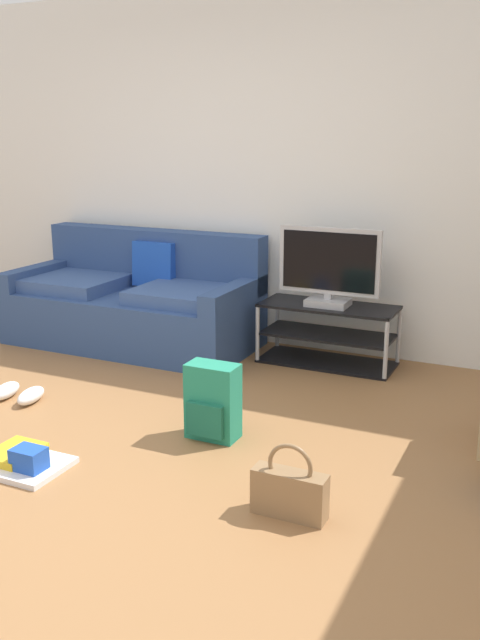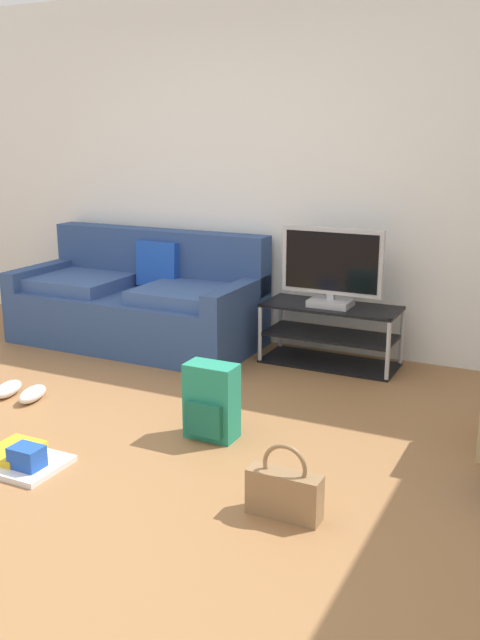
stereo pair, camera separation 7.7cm
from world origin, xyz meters
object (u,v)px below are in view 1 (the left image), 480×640
(backpack, at_px, (213,402))
(handbag, at_px, (290,491))
(couch, at_px, (136,303))
(flat_tv, at_px, (329,268))
(floor_tray, at_px, (22,460))
(tv_stand, at_px, (328,334))
(sneakers_pair, at_px, (18,393))

(backpack, relative_size, handbag, 1.24)
(couch, height_order, flat_tv, flat_tv)
(handbag, height_order, floor_tray, handbag)
(couch, relative_size, flat_tv, 2.65)
(floor_tray, bearing_deg, backpack, 46.21)
(tv_stand, relative_size, flat_tv, 1.33)
(couch, height_order, backpack, couch)
(handbag, bearing_deg, couch, 136.60)
(backpack, bearing_deg, sneakers_pair, -167.72)
(backpack, xyz_separation_m, floor_tray, (-0.71, -0.74, -0.17))
(tv_stand, distance_m, flat_tv, 0.50)
(couch, xyz_separation_m, flat_tv, (1.56, 0.11, 0.40))
(flat_tv, distance_m, floor_tray, 2.48)
(floor_tray, bearing_deg, sneakers_pair, 133.20)
(tv_stand, distance_m, handbag, 2.16)
(couch, xyz_separation_m, floor_tray, (0.68, -2.11, -0.28))
(handbag, distance_m, floor_tray, 1.40)
(tv_stand, relative_size, backpack, 2.30)
(tv_stand, bearing_deg, sneakers_pair, -135.38)
(tv_stand, height_order, handbag, tv_stand)
(couch, distance_m, handbag, 2.86)
(tv_stand, height_order, backpack, tv_stand)
(couch, xyz_separation_m, backpack, (1.39, -1.37, -0.11))
(tv_stand, bearing_deg, flat_tv, -90.00)
(tv_stand, distance_m, floor_tray, 2.41)
(tv_stand, xyz_separation_m, backpack, (-0.17, -1.50, -0.01))
(flat_tv, xyz_separation_m, floor_tray, (-0.88, -2.22, -0.68))
(sneakers_pair, bearing_deg, backpack, 1.03)
(sneakers_pair, bearing_deg, couch, 90.62)
(couch, bearing_deg, sneakers_pair, -89.38)
(sneakers_pair, relative_size, floor_tray, 0.83)
(couch, relative_size, backpack, 4.57)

